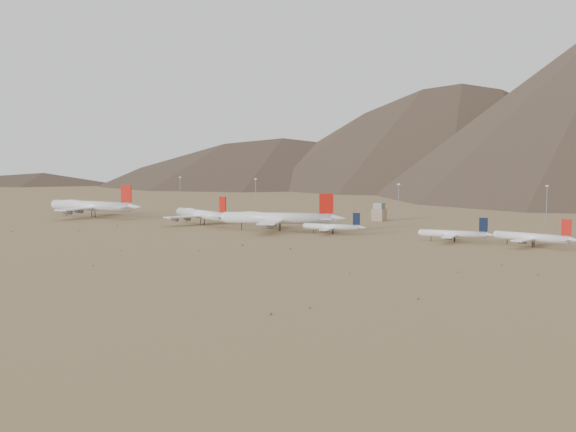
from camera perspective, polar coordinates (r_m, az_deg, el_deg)
The scene contains 13 objects.
ground at distance 451.03m, azimuth -3.36°, elevation -1.39°, with size 3000.00×3000.00×0.00m, color #A38254.
widebody_west at distance 578.31m, azimuth -13.76°, elevation 0.71°, with size 79.32×61.16×23.56m.
widebody_centre at distance 513.02m, azimuth -6.15°, elevation 0.12°, with size 61.44×49.24×19.27m.
widebody_east at distance 472.83m, azimuth -0.70°, elevation -0.14°, with size 72.05×57.59×22.45m.
narrowbody_a at distance 457.53m, azimuth 3.24°, elevation -0.78°, with size 37.75×27.59×12.57m.
narrowbody_b at distance 427.91m, azimuth 11.80°, elevation -1.26°, with size 40.32×29.29×13.36m.
narrowbody_c at distance 417.25m, azimuth 17.10°, elevation -1.46°, with size 45.01×32.89×14.98m.
control_tower at distance 540.11m, azimuth 6.50°, elevation 0.22°, with size 8.00×8.00×12.00m.
mast_far_west at distance 637.36m, azimuth -7.67°, elevation 1.75°, with size 2.00×0.60×25.70m.
mast_west at distance 600.96m, azimuth -2.31°, elevation 1.59°, with size 2.00×0.60×25.70m.
mast_centre at distance 525.94m, azimuth 7.86°, elevation 1.05°, with size 2.00×0.60×25.70m.
mast_east at distance 526.00m, azimuth 17.92°, elevation 0.85°, with size 2.00×0.60×25.70m.
desert_scrub at distance 408.99m, azimuth -14.27°, elevation -2.17°, with size 439.63×181.11×0.93m.
Camera 1 is at (253.38, -369.64, 50.94)m, focal length 50.00 mm.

